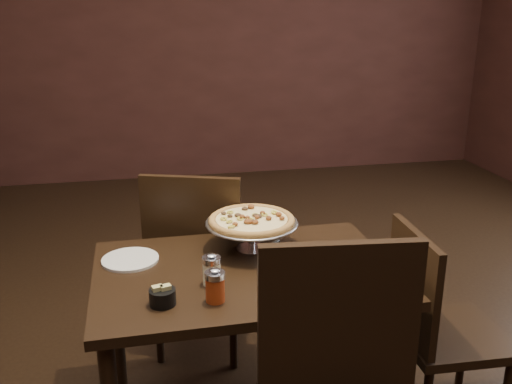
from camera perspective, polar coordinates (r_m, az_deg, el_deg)
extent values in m
cube|color=black|center=(5.43, -7.52, 15.99)|extent=(6.00, 0.02, 2.80)
cube|color=black|center=(2.11, -1.06, -8.16)|extent=(1.10, 0.74, 0.04)
cylinder|color=black|center=(2.52, -13.78, -12.87)|extent=(0.05, 0.05, 0.65)
cylinder|color=black|center=(2.66, 8.30, -10.77)|extent=(0.05, 0.05, 0.65)
cylinder|color=silver|center=(2.26, -0.43, -5.69)|extent=(0.12, 0.12, 0.01)
cylinder|color=silver|center=(2.24, -0.44, -4.47)|extent=(0.03, 0.03, 0.10)
cylinder|color=silver|center=(2.22, -0.44, -3.24)|extent=(0.09, 0.09, 0.01)
cylinder|color=#AEADB3|center=(2.22, -0.44, -3.12)|extent=(0.35, 0.35, 0.01)
torus|color=#AEADB3|center=(2.22, -0.44, -3.10)|extent=(0.36, 0.36, 0.01)
cylinder|color=brown|center=(2.21, -0.44, -2.93)|extent=(0.33, 0.33, 0.01)
torus|color=brown|center=(2.21, -0.44, -2.84)|extent=(0.34, 0.34, 0.03)
cylinder|color=#E5C97D|center=(2.21, -0.44, -2.73)|extent=(0.28, 0.28, 0.01)
cylinder|color=#FBF9C3|center=(1.98, -4.45, -8.11)|extent=(0.06, 0.06, 0.08)
cylinder|color=silver|center=(1.96, -4.49, -6.78)|extent=(0.07, 0.07, 0.02)
ellipsoid|color=silver|center=(1.96, -4.50, -6.34)|extent=(0.04, 0.04, 0.01)
cylinder|color=maroon|center=(1.88, -4.10, -9.70)|extent=(0.06, 0.06, 0.08)
cylinder|color=silver|center=(1.85, -4.14, -8.28)|extent=(0.07, 0.07, 0.02)
ellipsoid|color=silver|center=(1.85, -4.15, -7.82)|extent=(0.04, 0.04, 0.01)
cylinder|color=black|center=(1.89, -9.34, -10.32)|extent=(0.09, 0.09, 0.05)
cube|color=tan|center=(1.88, -9.80, -10.03)|extent=(0.04, 0.03, 0.06)
cube|color=tan|center=(1.88, -9.00, -9.97)|extent=(0.04, 0.03, 0.06)
cube|color=white|center=(1.97, 10.45, -9.76)|extent=(0.16, 0.16, 0.01)
cylinder|color=silver|center=(2.21, -12.47, -6.61)|extent=(0.21, 0.21, 0.01)
cylinder|color=silver|center=(1.89, 5.64, -10.73)|extent=(0.27, 0.27, 0.01)
cone|color=silver|center=(2.00, 1.51, -5.50)|extent=(0.14, 0.14, 0.00)
cylinder|color=black|center=(1.99, 1.51, -5.43)|extent=(0.08, 0.09, 0.02)
cube|color=black|center=(2.73, -5.35, -7.01)|extent=(0.55, 0.55, 0.04)
cube|color=black|center=(2.45, -6.52, -3.51)|extent=(0.42, 0.17, 0.45)
cylinder|color=black|center=(2.96, -1.12, -9.83)|extent=(0.04, 0.04, 0.42)
cylinder|color=black|center=(3.02, -7.77, -9.34)|extent=(0.04, 0.04, 0.42)
cylinder|color=black|center=(2.66, -2.27, -13.35)|extent=(0.04, 0.04, 0.42)
cylinder|color=black|center=(2.73, -9.68, -12.68)|extent=(0.04, 0.04, 0.42)
cube|color=black|center=(1.67, 8.33, -12.71)|extent=(0.46, 0.08, 0.49)
cube|color=black|center=(2.37, 18.91, -13.38)|extent=(0.41, 0.41, 0.04)
cube|color=black|center=(2.19, 15.40, -8.89)|extent=(0.04, 0.39, 0.41)
cylinder|color=black|center=(2.66, 19.93, -15.01)|extent=(0.03, 0.03, 0.38)
cylinder|color=black|center=(2.54, 13.43, -16.15)|extent=(0.03, 0.03, 0.38)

